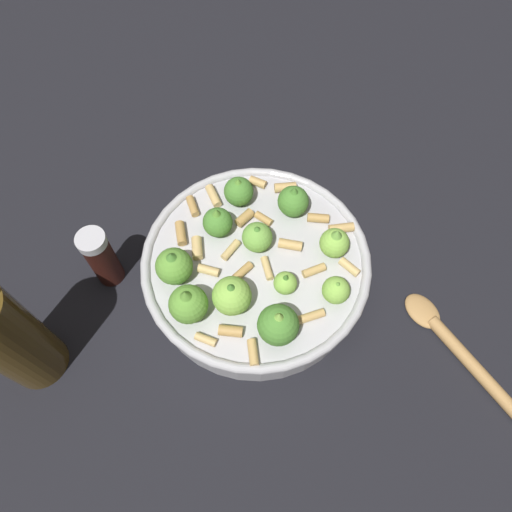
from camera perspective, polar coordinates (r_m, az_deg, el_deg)
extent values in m
plane|color=black|center=(0.63, 0.00, -2.76)|extent=(2.40, 2.40, 0.00)
cylinder|color=#B7B7BC|center=(0.61, 0.00, -1.66)|extent=(0.27, 0.27, 0.05)
torus|color=#B7B7BC|center=(0.58, 0.00, -0.47)|extent=(0.28, 0.28, 0.01)
sphere|color=#4C8933|center=(0.61, 4.50, 6.58)|extent=(0.04, 0.04, 0.04)
cone|color=#4C8933|center=(0.59, 4.63, 7.69)|extent=(0.02, 0.02, 0.02)
sphere|color=#4C8933|center=(0.52, 2.68, -8.28)|extent=(0.05, 0.05, 0.05)
cone|color=#8CC64C|center=(0.50, 2.79, -7.37)|extent=(0.02, 0.02, 0.02)
sphere|color=#75B247|center=(0.58, 0.14, 2.28)|extent=(0.04, 0.04, 0.04)
cone|color=#4C8933|center=(0.56, 0.14, 3.17)|extent=(0.02, 0.02, 0.01)
sphere|color=#8CC64C|center=(0.56, 9.61, -4.08)|extent=(0.03, 0.03, 0.03)
cone|color=#75B247|center=(0.54, 9.85, -3.40)|extent=(0.01, 0.01, 0.01)
sphere|color=#609E38|center=(0.56, -9.83, -1.23)|extent=(0.04, 0.04, 0.04)
cone|color=#4C8933|center=(0.54, -10.16, -0.19)|extent=(0.02, 0.02, 0.02)
sphere|color=#8CC64C|center=(0.58, 9.42, 1.55)|extent=(0.04, 0.04, 0.04)
cone|color=#75B247|center=(0.57, 9.71, 2.56)|extent=(0.02, 0.02, 0.02)
sphere|color=#4C8933|center=(0.62, -2.11, 7.77)|extent=(0.04, 0.04, 0.04)
cone|color=#609E38|center=(0.60, -2.16, 8.82)|extent=(0.02, 0.02, 0.01)
sphere|color=#8CC64C|center=(0.54, -2.93, -4.81)|extent=(0.05, 0.05, 0.05)
cone|color=#4C8933|center=(0.52, -3.04, -3.88)|extent=(0.02, 0.02, 0.01)
sphere|color=#4C8933|center=(0.59, -4.64, 4.06)|extent=(0.04, 0.04, 0.04)
cone|color=#609E38|center=(0.57, -4.78, 5.12)|extent=(0.02, 0.02, 0.02)
sphere|color=#8CC64C|center=(0.56, 3.54, -3.27)|extent=(0.03, 0.03, 0.03)
cone|color=#4C8933|center=(0.54, 3.63, -2.58)|extent=(0.01, 0.01, 0.01)
sphere|color=#609E38|center=(0.54, -8.14, -5.76)|extent=(0.05, 0.05, 0.05)
cone|color=#609E38|center=(0.52, -8.46, -4.77)|extent=(0.02, 0.02, 0.02)
cylinder|color=tan|center=(0.57, 1.34, -1.48)|extent=(0.02, 0.03, 0.01)
cylinder|color=tan|center=(0.53, -0.36, -11.56)|extent=(0.02, 0.03, 0.01)
cylinder|color=tan|center=(0.59, -3.13, 0.61)|extent=(0.02, 0.03, 0.01)
cylinder|color=tan|center=(0.59, 4.15, 1.38)|extent=(0.03, 0.02, 0.01)
cylinder|color=tan|center=(0.57, -5.73, -1.72)|extent=(0.03, 0.01, 0.01)
cylinder|color=tan|center=(0.62, -7.64, 5.97)|extent=(0.03, 0.03, 0.01)
cylinder|color=tan|center=(0.55, 6.63, -7.23)|extent=(0.03, 0.03, 0.01)
cylinder|color=tan|center=(0.64, 3.34, 8.32)|extent=(0.03, 0.02, 0.01)
cylinder|color=tan|center=(0.59, -7.11, 0.96)|extent=(0.02, 0.03, 0.01)
cylinder|color=tan|center=(0.61, 0.93, 4.52)|extent=(0.03, 0.02, 0.01)
cylinder|color=tan|center=(0.58, 6.99, -1.73)|extent=(0.03, 0.03, 0.01)
cylinder|color=tan|center=(0.60, -9.13, 2.54)|extent=(0.03, 0.03, 0.01)
cylinder|color=tan|center=(0.54, -3.08, -9.00)|extent=(0.03, 0.02, 0.01)
cylinder|color=tan|center=(0.61, 7.49, 4.56)|extent=(0.03, 0.02, 0.01)
cylinder|color=tan|center=(0.58, 11.20, -1.30)|extent=(0.03, 0.02, 0.01)
cylinder|color=tan|center=(0.63, -5.14, 7.22)|extent=(0.03, 0.03, 0.01)
cylinder|color=tan|center=(0.57, -1.60, -1.85)|extent=(0.02, 0.03, 0.01)
cylinder|color=tan|center=(0.61, -1.39, 4.62)|extent=(0.02, 0.03, 0.01)
cylinder|color=tan|center=(0.61, 10.23, 3.33)|extent=(0.03, 0.03, 0.01)
cylinder|color=tan|center=(0.64, 0.22, 8.88)|extent=(0.02, 0.01, 0.01)
cylinder|color=tan|center=(0.54, -6.08, -9.96)|extent=(0.03, 0.01, 0.01)
cylinder|color=#33140F|center=(0.63, -17.94, -0.48)|extent=(0.03, 0.03, 0.09)
cylinder|color=silver|center=(0.59, -19.24, 1.76)|extent=(0.04, 0.04, 0.01)
cylinder|color=#4C3814|center=(0.57, -27.63, -8.82)|extent=(0.07, 0.07, 0.17)
cylinder|color=#B2844C|center=(0.64, 26.90, -14.28)|extent=(0.18, 0.14, 0.02)
ellipsoid|color=#B2844C|center=(0.64, 19.40, -6.26)|extent=(0.06, 0.06, 0.01)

